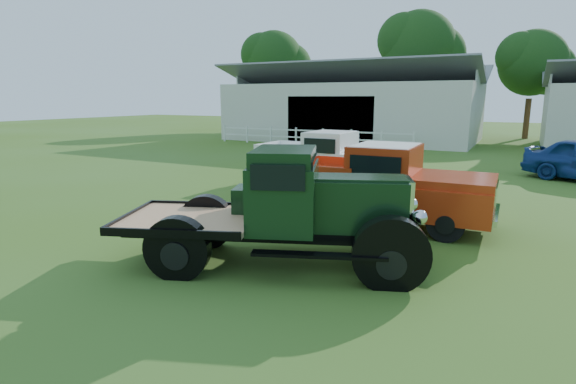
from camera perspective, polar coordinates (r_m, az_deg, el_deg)
The scene contains 9 objects.
ground at distance 9.69m, azimuth -4.37°, elevation -7.27°, with size 120.00×120.00×0.00m, color #3D6013.
shed_left at distance 35.78m, azimuth 8.36°, elevation 11.11°, with size 18.80×10.20×5.60m, color #AEAEA6, non-canonical shape.
fence_rail at distance 30.70m, azimuth 2.71°, elevation 7.01°, with size 14.20×0.16×1.20m, color white, non-canonical shape.
tree_a at distance 46.78m, azimuth -1.77°, elevation 14.37°, with size 6.30×6.30×10.50m, color #214516, non-canonical shape.
tree_b at distance 42.77m, azimuth 16.11°, elevation 14.84°, with size 6.90×6.90×11.50m, color #214516, non-canonical shape.
tree_c at distance 40.78m, azimuth 28.45°, elevation 12.31°, with size 5.40×5.40×9.00m, color #214516, non-canonical shape.
vintage_flatbed at distance 8.53m, azimuth -1.20°, elevation -2.01°, with size 5.69×2.25×2.25m, color black, non-canonical shape.
red_pickup at distance 11.71m, azimuth 11.60°, elevation 1.06°, with size 5.63×2.17×2.05m, color #BA3112, non-canonical shape.
white_pickup at distance 16.23m, azimuth 5.03°, elevation 4.05°, with size 5.36×2.08×1.97m, color white, non-canonical shape.
Camera 1 is at (4.88, -7.75, 3.16)m, focal length 28.00 mm.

